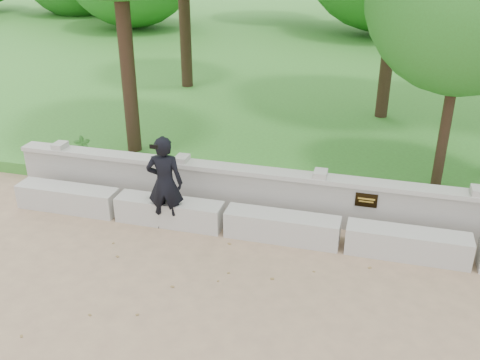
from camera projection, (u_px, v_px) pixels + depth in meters
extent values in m
plane|color=#9A7F5E|center=(328.00, 321.00, 7.04)|extent=(80.00, 80.00, 0.00)
cube|color=#356C26|center=(375.00, 71.00, 19.24)|extent=(40.00, 22.00, 0.25)
cube|color=#A7A59D|center=(68.00, 198.00, 9.81)|extent=(1.90, 0.45, 0.45)
cube|color=#A7A59D|center=(169.00, 212.00, 9.33)|extent=(1.90, 0.45, 0.45)
cube|color=#A7A59D|center=(282.00, 227.00, 8.85)|extent=(1.90, 0.45, 0.45)
cube|color=#A7A59D|center=(407.00, 244.00, 8.37)|extent=(1.90, 0.45, 0.45)
cube|color=#9D9B94|center=(348.00, 206.00, 9.14)|extent=(12.50, 0.25, 0.82)
cube|color=#A7A59D|center=(350.00, 182.00, 8.95)|extent=(12.50, 0.35, 0.08)
cube|color=black|center=(366.00, 200.00, 8.86)|extent=(0.36, 0.02, 0.24)
imported|color=black|center=(165.00, 183.00, 8.95)|extent=(0.67, 0.51, 1.68)
cube|color=black|center=(154.00, 147.00, 8.33)|extent=(0.14, 0.05, 0.07)
cylinder|color=#382619|center=(184.00, 0.00, 15.80)|extent=(0.35, 0.35, 5.16)
cylinder|color=#382619|center=(126.00, 46.00, 10.96)|extent=(0.31, 0.31, 4.59)
cylinder|color=#382619|center=(391.00, 25.00, 13.11)|extent=(0.32, 0.32, 4.69)
cylinder|color=#382619|center=(447.00, 116.00, 9.56)|extent=(0.19, 0.19, 2.83)
imported|color=#317226|center=(83.00, 151.00, 11.00)|extent=(0.39, 0.40, 0.63)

